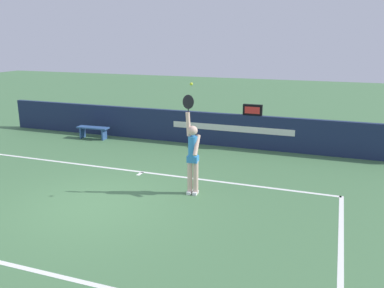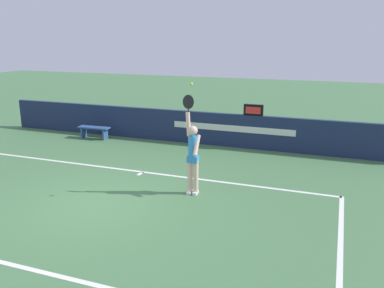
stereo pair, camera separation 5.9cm
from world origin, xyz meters
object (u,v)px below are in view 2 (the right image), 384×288
(tennis_ball, at_px, (191,84))
(courtside_bench_near, at_px, (94,130))
(speed_display, at_px, (253,110))
(tennis_player, at_px, (193,154))

(tennis_ball, relative_size, courtside_bench_near, 0.06)
(speed_display, bearing_deg, courtside_bench_near, -173.20)
(courtside_bench_near, bearing_deg, speed_display, 6.80)
(courtside_bench_near, bearing_deg, tennis_player, -35.70)
(tennis_player, relative_size, tennis_ball, 35.21)
(tennis_player, height_order, tennis_ball, tennis_ball)
(tennis_ball, distance_m, courtside_bench_near, 7.37)
(speed_display, height_order, tennis_ball, tennis_ball)
(speed_display, bearing_deg, tennis_ball, -95.06)
(tennis_ball, bearing_deg, courtside_bench_near, 142.87)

